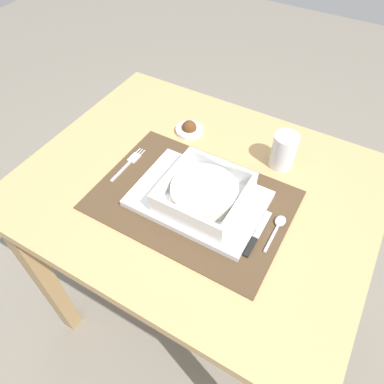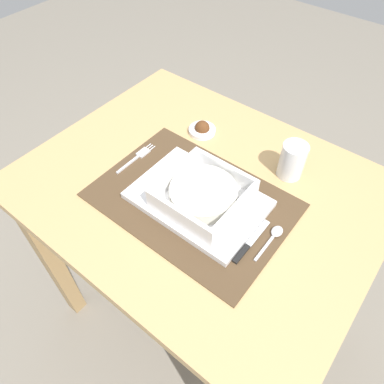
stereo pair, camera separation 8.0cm
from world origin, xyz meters
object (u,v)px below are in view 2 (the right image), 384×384
Objects in this scene: dining_table at (199,213)px; porridge_bowl at (203,195)px; spoon at (275,235)px; condiment_saucer at (202,129)px; drinking_glass at (292,162)px; fork at (139,156)px; butter_knife at (249,244)px.

dining_table is 0.18m from porridge_bowl.
spoon is at bearing 9.18° from porridge_bowl.
spoon is 1.41× the size of condiment_saucer.
spoon is (0.18, 0.03, -0.03)m from porridge_bowl.
drinking_glass is at bearing 106.70° from spoon.
butter_knife reaches higher than fork.
condiment_saucer is (-0.17, 0.21, -0.03)m from porridge_bowl.
butter_knife is at bearing -123.67° from spoon.
fork reaches higher than dining_table.
spoon is 0.06m from butter_knife.
porridge_bowl is 0.18m from spoon.
butter_knife is (-0.03, -0.05, -0.00)m from spoon.
spoon reaches higher than fork.
spoon is at bearing 57.68° from butter_knife.
spoon is 0.21m from drinking_glass.
drinking_glass is at bearing 26.98° from fork.
dining_table is at bearing 5.33° from fork.
spoon is 0.80× the size of butter_knife.
condiment_saucer is (-0.31, 0.24, 0.00)m from butter_knife.
fork is 0.40m from drinking_glass.
butter_knife is at bearing -9.51° from porridge_bowl.
drinking_glass is (0.16, 0.17, 0.16)m from dining_table.
drinking_glass is 0.28m from condiment_saucer.
condiment_saucer is at bearing 140.97° from butter_knife.
fork is 0.38m from butter_knife.
condiment_saucer is (-0.27, -0.01, -0.03)m from drinking_glass.
porridge_bowl is 1.70× the size of spoon.
dining_table is at bearing 171.40° from spoon.
spoon is (0.22, -0.02, 0.13)m from dining_table.
drinking_glass reaches higher than condiment_saucer.
porridge_bowl is at bearing -47.24° from dining_table.
dining_table is 0.24m from condiment_saucer.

